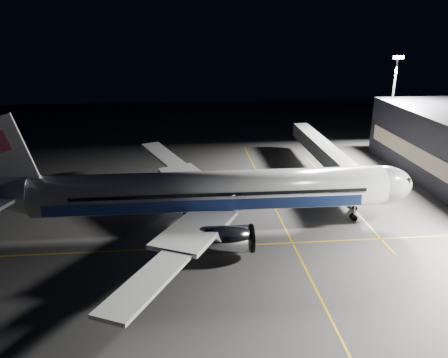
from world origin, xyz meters
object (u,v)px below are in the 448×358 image
baggage_tug (190,190)px  safety_cone_b (229,209)px  jet_bridge (327,154)px  safety_cone_c (230,211)px  safety_cone_a (194,207)px  airliner (205,192)px  floodlight_mast_north (393,97)px

baggage_tug → safety_cone_b: 9.16m
jet_bridge → safety_cone_c: 24.17m
safety_cone_a → airliner: bearing=-76.8°
floodlight_mast_north → baggage_tug: bearing=-155.0°
jet_bridge → baggage_tug: 26.02m
airliner → jet_bridge: size_ratio=1.79×
jet_bridge → baggage_tug: jet_bridge is taller
jet_bridge → baggage_tug: (-25.01, -6.15, -3.69)m
baggage_tug → safety_cone_a: size_ratio=4.25×
baggage_tug → safety_cone_a: (0.51, -5.86, -0.55)m
jet_bridge → safety_cone_b: size_ratio=62.08×
safety_cone_a → safety_cone_c: size_ratio=1.10×
safety_cone_a → safety_cone_b: safety_cone_a is taller
safety_cone_b → safety_cone_c: bearing=-91.9°
baggage_tug → safety_cone_c: bearing=-47.7°
baggage_tug → safety_cone_c: (5.82, -7.90, -0.58)m
jet_bridge → safety_cone_a: 27.61m
jet_bridge → safety_cone_b: (-19.16, -13.18, -4.30)m
safety_cone_a → safety_cone_c: safety_cone_a is taller
safety_cone_c → jet_bridge: bearing=36.2°
jet_bridge → airliner: bearing=-142.0°
safety_cone_a → safety_cone_b: bearing=-12.4°
airliner → safety_cone_b: (3.92, 4.88, -4.89)m
jet_bridge → floodlight_mast_north: floodlight_mast_north is taller
floodlight_mast_north → safety_cone_a: 51.22m
airliner → safety_cone_a: 7.87m
floodlight_mast_north → safety_cone_b: 47.56m
safety_cone_c → airliner: bearing=-134.2°
airliner → safety_cone_a: bearing=103.2°
baggage_tug → jet_bridge: bearing=19.7°
jet_bridge → baggage_tug: bearing=-166.2°
jet_bridge → safety_cone_a: (-24.50, -12.01, -4.25)m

